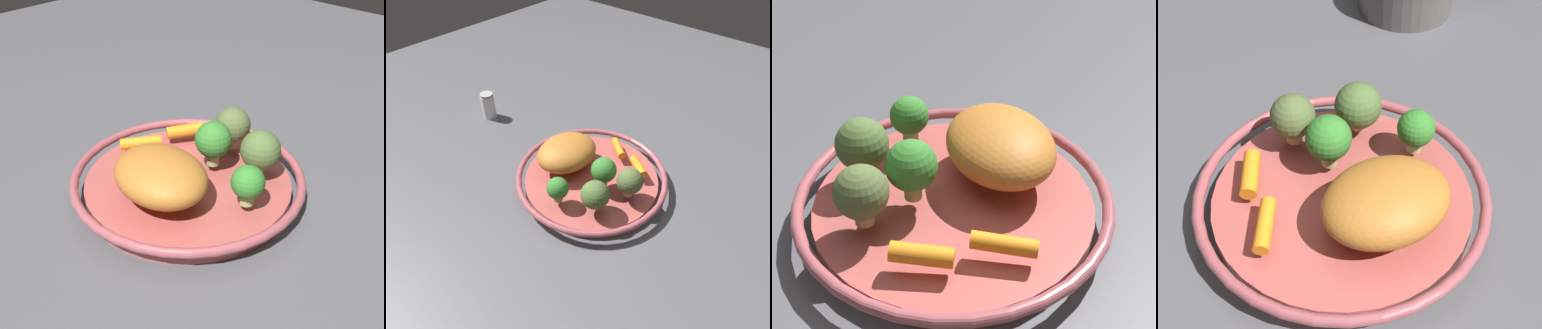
# 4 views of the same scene
# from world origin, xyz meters

# --- Properties ---
(ground_plane) EXTENTS (2.08, 2.08, 0.00)m
(ground_plane) POSITION_xyz_m (0.00, 0.00, 0.00)
(ground_plane) COLOR #4C4C51
(serving_bowl) EXTENTS (0.34, 0.34, 0.04)m
(serving_bowl) POSITION_xyz_m (0.00, 0.00, 0.02)
(serving_bowl) COLOR #A84C47
(serving_bowl) RESTS_ON ground_plane
(roast_chicken_piece) EXTENTS (0.13, 0.16, 0.06)m
(roast_chicken_piece) POSITION_xyz_m (0.06, 0.01, 0.07)
(roast_chicken_piece) COLOR #B06827
(roast_chicken_piece) RESTS_ON serving_bowl
(baby_carrot_near_rim) EXTENTS (0.06, 0.05, 0.02)m
(baby_carrot_near_rim) POSITION_xyz_m (-0.00, -0.10, 0.05)
(baby_carrot_near_rim) COLOR orange
(baby_carrot_near_rim) RESTS_ON serving_bowl
(baby_carrot_right) EXTENTS (0.06, 0.05, 0.02)m
(baby_carrot_right) POSITION_xyz_m (-0.07, -0.08, 0.05)
(baby_carrot_right) COLOR orange
(baby_carrot_right) RESTS_ON serving_bowl
(broccoli_floret_large) EXTENTS (0.05, 0.05, 0.07)m
(broccoli_floret_large) POSITION_xyz_m (-0.10, 0.00, 0.08)
(broccoli_floret_large) COLOR tan
(broccoli_floret_large) RESTS_ON serving_bowl
(broccoli_floret_edge) EXTENTS (0.06, 0.06, 0.07)m
(broccoli_floret_edge) POSITION_xyz_m (-0.07, 0.07, 0.08)
(broccoli_floret_edge) COLOR tan
(broccoli_floret_edge) RESTS_ON serving_bowl
(broccoli_floret_small) EXTENTS (0.05, 0.05, 0.06)m
(broccoli_floret_small) POSITION_xyz_m (-0.00, 0.11, 0.07)
(broccoli_floret_small) COLOR #96AB66
(broccoli_floret_small) RESTS_ON serving_bowl
(broccoli_floret_mid) EXTENTS (0.05, 0.05, 0.07)m
(broccoli_floret_mid) POSITION_xyz_m (-0.04, 0.01, 0.08)
(broccoli_floret_mid) COLOR #96AA66
(broccoli_floret_mid) RESTS_ON serving_bowl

